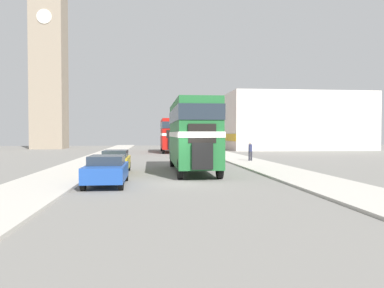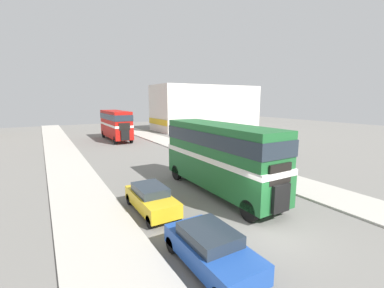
{
  "view_description": "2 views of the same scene",
  "coord_description": "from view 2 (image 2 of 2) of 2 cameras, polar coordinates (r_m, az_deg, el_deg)",
  "views": [
    {
      "loc": [
        -1.55,
        -18.91,
        2.48
      ],
      "look_at": [
        1.1,
        5.25,
        1.81
      ],
      "focal_mm": 35.0,
      "sensor_mm": 36.0,
      "label": 1
    },
    {
      "loc": [
        -8.54,
        -7.63,
        6.01
      ],
      "look_at": [
        1.1,
        8.68,
        2.72
      ],
      "focal_mm": 24.0,
      "sensor_mm": 36.0,
      "label": 2
    }
  ],
  "objects": [
    {
      "name": "pedestrian_walking",
      "position": [
        26.36,
        6.43,
        -1.05
      ],
      "size": [
        0.33,
        0.33,
        1.65
      ],
      "color": "#282833",
      "rests_on": "sidewalk_right"
    },
    {
      "name": "ground_plane",
      "position": [
        12.93,
        16.41,
        -18.24
      ],
      "size": [
        120.0,
        120.0,
        0.0
      ],
      "primitive_type": "plane",
      "color": "slate"
    },
    {
      "name": "bus_distant",
      "position": [
        39.84,
        -16.61,
        4.54
      ],
      "size": [
        2.51,
        9.55,
        4.37
      ],
      "color": "#B2140F",
      "rests_on": "ground_plane"
    },
    {
      "name": "double_decker_bus",
      "position": [
        16.42,
        6.13,
        -1.94
      ],
      "size": [
        2.48,
        10.0,
        4.49
      ],
      "color": "#1E602D",
      "rests_on": "ground_plane"
    },
    {
      "name": "shop_building_block",
      "position": [
        53.5,
        3.17,
        8.11
      ],
      "size": [
        21.77,
        8.68,
        8.78
      ],
      "color": "silver",
      "rests_on": "ground_plane"
    },
    {
      "name": "car_parked_mid",
      "position": [
        14.28,
        -9.06,
        -11.86
      ],
      "size": [
        1.66,
        4.13,
        1.44
      ],
      "color": "gold",
      "rests_on": "ground_plane"
    },
    {
      "name": "car_parked_near",
      "position": [
        9.95,
        4.24,
        -22.09
      ],
      "size": [
        1.83,
        4.12,
        1.43
      ],
      "color": "#1E479E",
      "rests_on": "ground_plane"
    },
    {
      "name": "sidewalk_right",
      "position": [
        18.1,
        31.48,
        -10.84
      ],
      "size": [
        3.5,
        120.0,
        0.12
      ],
      "color": "#B7B2A8",
      "rests_on": "ground_plane"
    },
    {
      "name": "sidewalk_left",
      "position": [
        9.84,
        -15.59,
        -27.72
      ],
      "size": [
        3.5,
        120.0,
        0.12
      ],
      "color": "#B7B2A8",
      "rests_on": "ground_plane"
    }
  ]
}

